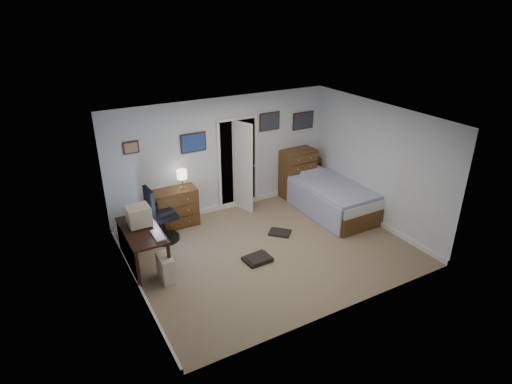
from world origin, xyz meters
TOP-DOWN VIEW (x-y plane):
  - floor at (0.00, 0.00)m, footprint 5.00×4.00m
  - computer_desk at (-2.29, 0.60)m, footprint 0.60×1.29m
  - crt_monitor at (-2.18, 0.75)m, footprint 0.39×0.36m
  - keyboard at (-2.02, 0.25)m, footprint 0.15×0.40m
  - pc_tower at (-2.00, 0.05)m, footprint 0.21×0.42m
  - office_chair at (-1.67, 1.31)m, footprint 0.59×0.59m
  - media_stack at (-2.32, 2.19)m, footprint 0.16×0.16m
  - low_dresser at (-1.21, 1.77)m, footprint 0.91×0.48m
  - table_lamp at (-1.01, 1.77)m, footprint 0.21×0.21m
  - doorway at (0.35, 2.27)m, footprint 0.96×1.12m
  - tall_dresser at (1.80, 1.75)m, footprint 0.80×0.49m
  - headboard_bookcase at (2.36, 1.86)m, footprint 0.90×0.23m
  - bed at (1.98, 0.73)m, footprint 1.20×2.21m
  - wall_posters at (0.57, 1.98)m, footprint 4.38×0.04m
  - floor_clutter at (-0.21, -0.10)m, footprint 1.38×1.08m

SIDE VIEW (x-z plane):
  - floor at x=0.00m, z-range -0.02..0.00m
  - floor_clutter at x=-0.21m, z-range -0.01..0.08m
  - pc_tower at x=-2.00m, z-range 0.00..0.45m
  - bed at x=1.98m, z-range -0.02..0.70m
  - media_stack at x=-2.32m, z-range 0.00..0.77m
  - low_dresser at x=-1.21m, z-range 0.00..0.80m
  - headboard_bookcase at x=2.36m, z-range 0.02..0.83m
  - office_chair at x=-1.67m, z-range -0.13..1.02m
  - tall_dresser at x=1.80m, z-range 0.00..1.15m
  - computer_desk at x=-2.29m, z-range 0.20..0.95m
  - keyboard at x=-2.02m, z-range 0.75..0.77m
  - crt_monitor at x=-2.18m, z-range 0.75..1.11m
  - doorway at x=0.35m, z-range -0.02..2.03m
  - table_lamp at x=-1.01m, z-range 0.89..1.28m
  - wall_posters at x=0.57m, z-range 1.45..2.05m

